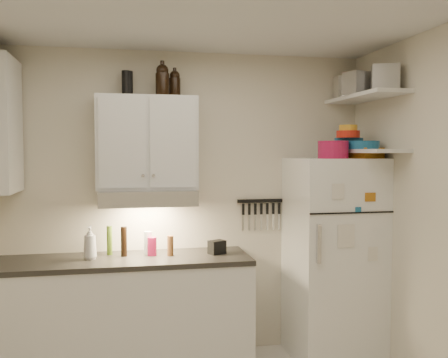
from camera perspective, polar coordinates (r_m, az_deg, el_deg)
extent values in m
cube|color=beige|center=(4.32, -4.89, -2.91)|extent=(3.20, 0.02, 2.60)
cube|color=silver|center=(4.17, -12.12, -15.31)|extent=(2.10, 0.60, 0.88)
cube|color=#282622|center=(4.05, -12.19, -9.12)|extent=(2.10, 0.62, 0.04)
cube|color=silver|center=(4.10, -8.82, 4.09)|extent=(0.80, 0.33, 0.75)
cube|color=silver|center=(4.05, -8.72, -2.07)|extent=(0.76, 0.46, 0.12)
cube|color=white|center=(4.38, 12.37, -8.84)|extent=(0.70, 0.68, 1.70)
cube|color=silver|center=(4.28, 15.81, 9.00)|extent=(0.30, 0.95, 0.03)
cube|color=silver|center=(4.25, 15.72, 3.10)|extent=(0.30, 0.95, 0.03)
cube|color=black|center=(4.43, 4.19, -2.50)|extent=(0.42, 0.02, 0.03)
cylinder|color=#A3133F|center=(4.10, 12.36, 3.29)|extent=(0.27, 0.27, 0.14)
cube|color=#B06716|center=(4.24, 15.67, 2.88)|extent=(0.27, 0.30, 0.09)
cylinder|color=silver|center=(4.23, 13.09, 3.02)|extent=(0.07, 0.07, 0.10)
cylinder|color=silver|center=(4.62, 14.07, 10.01)|extent=(0.37, 0.37, 0.20)
cube|color=#AAAAAD|center=(4.24, 15.01, 10.50)|extent=(0.22, 0.21, 0.18)
cube|color=#AAAAAD|center=(4.09, 17.92, 10.86)|extent=(0.26, 0.26, 0.20)
cylinder|color=#185A87|center=(4.39, 14.05, 3.94)|extent=(0.24, 0.24, 0.10)
cylinder|color=red|center=(4.28, 13.99, 4.99)|extent=(0.19, 0.19, 0.06)
cylinder|color=gold|center=(4.29, 14.00, 5.69)|extent=(0.15, 0.15, 0.05)
cylinder|color=#185A87|center=(4.22, 15.58, 3.75)|extent=(0.29, 0.29, 0.07)
cylinder|color=black|center=(4.18, -11.11, 10.63)|extent=(0.09, 0.09, 0.21)
cylinder|color=black|center=(4.19, -10.86, 10.61)|extent=(0.08, 0.08, 0.21)
imported|color=silver|center=(4.03, -15.07, -6.84)|extent=(0.15, 0.15, 0.29)
cylinder|color=brown|center=(4.05, -6.15, -7.59)|extent=(0.06, 0.06, 0.16)
cylinder|color=#4F721C|center=(4.17, -12.95, -6.85)|extent=(0.06, 0.06, 0.23)
cylinder|color=black|center=(4.08, -11.37, -7.01)|extent=(0.06, 0.06, 0.24)
cylinder|color=silver|center=(4.12, -8.69, -7.25)|extent=(0.08, 0.08, 0.19)
cylinder|color=#A3133F|center=(4.08, -8.23, -7.63)|extent=(0.08, 0.08, 0.15)
cube|color=black|center=(4.11, -0.81, -7.79)|extent=(0.15, 0.14, 0.11)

